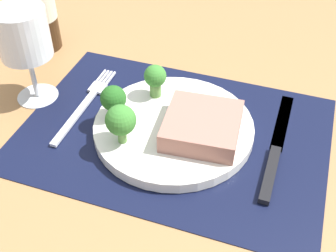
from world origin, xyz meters
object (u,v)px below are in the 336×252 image
Objects in this scene: fork at (85,104)px; wine_glass at (24,38)px; steak at (202,126)px; knife at (275,152)px; plate at (174,128)px.

wine_glass reaches higher than fork.
steak is at bearing -3.70° from wine_glass.
fork is at bearing -178.49° from knife.
plate is at bearing -2.82° from wine_glass.
wine_glass is at bearing 176.30° from steak.
steak is at bearing -4.70° from fork.
knife is (10.30, 1.17, -2.76)cm from steak.
fork is 29.70cm from knife.
fork is 1.26× the size of wine_glass.
wine_glass is at bearing -176.81° from fork.
fork is 13.15cm from wine_glass.
plate reaches higher than knife.
knife is at bearing 6.50° from steak.
steak is 0.54× the size of fork.
fork is at bearing 174.60° from plate.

